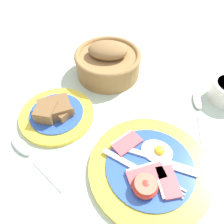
# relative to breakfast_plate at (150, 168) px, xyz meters

# --- Properties ---
(ground_plane) EXTENTS (3.00, 3.00, 0.00)m
(ground_plane) POSITION_rel_breakfast_plate_xyz_m (-0.05, 0.02, -0.01)
(ground_plane) COLOR #B7CCB7
(breakfast_plate) EXTENTS (0.27, 0.27, 0.04)m
(breakfast_plate) POSITION_rel_breakfast_plate_xyz_m (0.00, 0.00, 0.00)
(breakfast_plate) COLOR yellow
(breakfast_plate) RESTS_ON ground_plane
(bread_plate) EXTENTS (0.19, 0.19, 0.05)m
(bread_plate) POSITION_rel_breakfast_plate_xyz_m (-0.27, 0.05, 0.01)
(bread_plate) COLOR yellow
(bread_plate) RESTS_ON ground_plane
(bread_basket) EXTENTS (0.20, 0.20, 0.11)m
(bread_basket) POSITION_rel_breakfast_plate_xyz_m (-0.21, 0.27, 0.04)
(bread_basket) COLOR olive
(bread_basket) RESTS_ON ground_plane
(teaspoon_by_saucer) EXTENTS (0.07, 0.19, 0.01)m
(teaspoon_by_saucer) POSITION_rel_breakfast_plate_xyz_m (0.07, 0.23, -0.00)
(teaspoon_by_saucer) COLOR silver
(teaspoon_by_saucer) RESTS_ON ground_plane
(teaspoon_near_cup) EXTENTS (0.19, 0.08, 0.01)m
(teaspoon_near_cup) POSITION_rel_breakfast_plate_xyz_m (-0.27, -0.07, -0.00)
(teaspoon_near_cup) COLOR silver
(teaspoon_near_cup) RESTS_ON ground_plane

